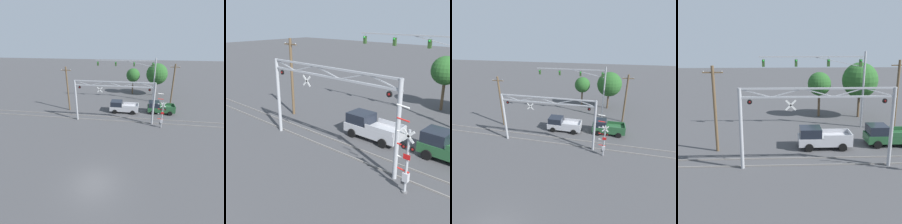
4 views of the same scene
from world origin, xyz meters
TOP-DOWN VIEW (x-y plane):
  - ground_plane at (0.00, 0.00)m, footprint 200.00×200.00m
  - rail_track_near at (0.00, 13.54)m, footprint 80.00×0.08m
  - rail_track_far at (0.00, 14.97)m, footprint 80.00×0.08m
  - crossing_gantry at (-0.01, 13.25)m, footprint 12.38×0.30m
  - crossing_signal_mast at (7.28, 12.29)m, footprint 1.36×0.35m
  - traffic_signal_span at (3.84, 24.02)m, footprint 12.20×0.39m
  - pickup_truck_lead at (1.01, 17.54)m, footprint 5.11×2.33m
  - pickup_truck_following at (7.61, 18.07)m, footprint 4.71×2.33m
  - utility_pole_left at (-8.86, 17.08)m, footprint 1.80×0.28m
  - utility_pole_right at (10.36, 22.77)m, footprint 1.80×0.28m
  - background_tree_beyond_span at (7.76, 28.67)m, footprint 4.73×4.73m
  - background_tree_far_left_verge at (2.42, 29.15)m, footprint 3.15×3.15m

SIDE VIEW (x-z plane):
  - ground_plane at x=0.00m, z-range 0.00..0.00m
  - rail_track_near at x=0.00m, z-range 0.00..0.10m
  - rail_track_far at x=0.00m, z-range 0.00..0.10m
  - pickup_truck_following at x=7.61m, z-range -0.03..2.03m
  - pickup_truck_lead at x=1.01m, z-range -0.03..2.03m
  - crossing_signal_mast at x=7.28m, z-range -0.67..4.73m
  - utility_pole_left at x=-8.86m, z-range 0.14..8.15m
  - utility_pole_right at x=10.36m, z-range 0.14..8.22m
  - crossing_gantry at x=-0.01m, z-range 1.00..7.63m
  - background_tree_far_left_verge at x=2.42m, z-range 1.43..7.51m
  - background_tree_beyond_span at x=7.76m, z-range 1.31..8.69m
  - traffic_signal_span at x=3.84m, z-range 1.81..10.77m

